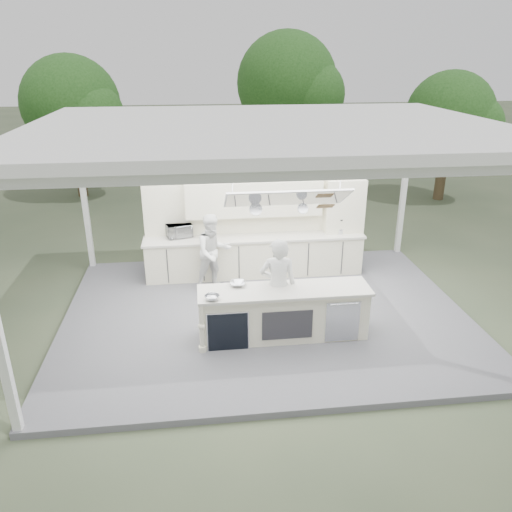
{
  "coord_description": "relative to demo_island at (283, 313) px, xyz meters",
  "views": [
    {
      "loc": [
        -1.27,
        -8.79,
        4.99
      ],
      "look_at": [
        -0.15,
        0.4,
        1.2
      ],
      "focal_mm": 35.0,
      "sensor_mm": 36.0,
      "label": 1
    }
  ],
  "objects": [
    {
      "name": "tree_cluster",
      "position": [
        -0.34,
        10.68,
        2.69
      ],
      "size": [
        19.55,
        9.4,
        5.85
      ],
      "color": "#463923",
      "rests_on": "ground"
    },
    {
      "name": "bowl_large",
      "position": [
        -0.8,
        0.26,
        0.51
      ],
      "size": [
        0.31,
        0.31,
        0.07
      ],
      "primitive_type": "imported",
      "rotation": [
        0.0,
        0.0,
        -0.08
      ],
      "color": "silver",
      "rests_on": "demo_island"
    },
    {
      "name": "sous_chef",
      "position": [
        -1.16,
        2.2,
        0.37
      ],
      "size": [
        1.0,
        0.9,
        1.7
      ],
      "primitive_type": "imported",
      "rotation": [
        0.0,
        0.0,
        0.37
      ],
      "color": "white",
      "rests_on": "stage_deck"
    },
    {
      "name": "back_wall_unit",
      "position": [
        0.27,
        3.03,
        0.98
      ],
      "size": [
        5.05,
        0.48,
        2.25
      ],
      "color": "beige",
      "rests_on": "stage_deck"
    },
    {
      "name": "demo_island",
      "position": [
        0.0,
        0.0,
        0.0
      ],
      "size": [
        3.1,
        0.79,
        0.95
      ],
      "color": "beige",
      "rests_on": "stage_deck"
    },
    {
      "name": "stage_deck",
      "position": [
        -0.18,
        0.91,
        -0.54
      ],
      "size": [
        8.0,
        6.0,
        0.12
      ],
      "primitive_type": "cube",
      "color": "#58575C",
      "rests_on": "ground"
    },
    {
      "name": "head_chef",
      "position": [
        -0.06,
        0.21,
        0.45
      ],
      "size": [
        0.71,
        0.51,
        1.84
      ],
      "primitive_type": "imported",
      "rotation": [
        0.0,
        0.0,
        3.04
      ],
      "color": "silver",
      "rests_on": "stage_deck"
    },
    {
      "name": "bowl_small",
      "position": [
        -1.28,
        -0.24,
        0.51
      ],
      "size": [
        0.27,
        0.27,
        0.08
      ],
      "primitive_type": "imported",
      "rotation": [
        0.0,
        0.0,
        -0.04
      ],
      "color": "#B5B7BC",
      "rests_on": "demo_island"
    },
    {
      "name": "toaster_oven",
      "position": [
        -1.9,
        2.99,
        0.63
      ],
      "size": [
        0.64,
        0.53,
        0.31
      ],
      "primitive_type": "imported",
      "rotation": [
        0.0,
        0.0,
        0.31
      ],
      "color": "silver",
      "rests_on": "back_counter"
    },
    {
      "name": "ground",
      "position": [
        -0.18,
        0.91,
        -0.6
      ],
      "size": [
        90.0,
        90.0,
        0.0
      ],
      "primitive_type": "plane",
      "color": "#4A5238",
      "rests_on": "ground"
    },
    {
      "name": "tent",
      "position": [
        -0.18,
        0.9,
        3.11
      ],
      "size": [
        8.2,
        6.2,
        3.86
      ],
      "color": "white",
      "rests_on": "ground"
    },
    {
      "name": "back_counter",
      "position": [
        -0.18,
        2.81,
        0.0
      ],
      "size": [
        5.08,
        0.72,
        0.95
      ],
      "color": "beige",
      "rests_on": "stage_deck"
    }
  ]
}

